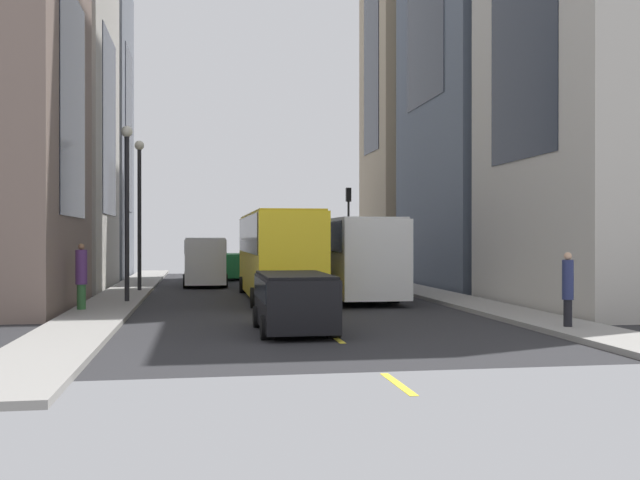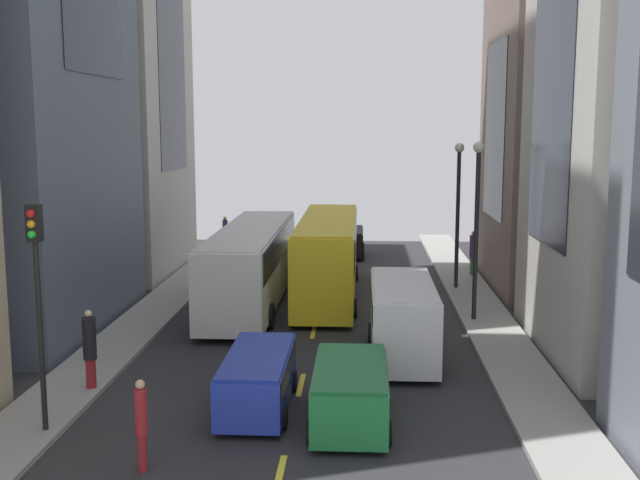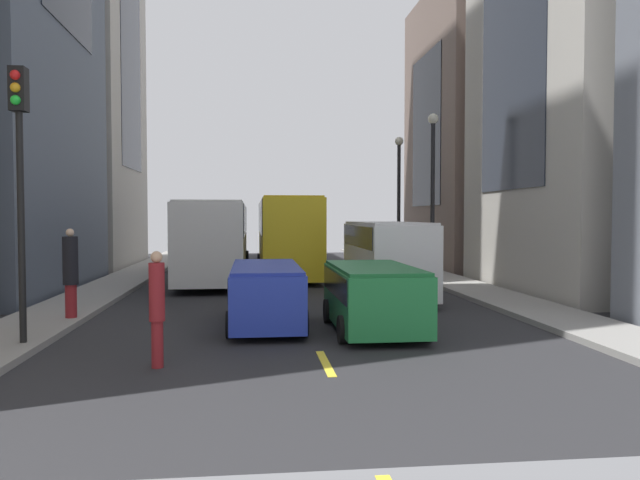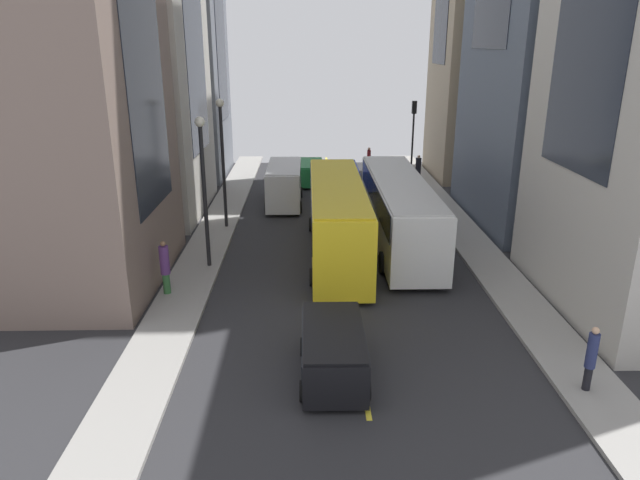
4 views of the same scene
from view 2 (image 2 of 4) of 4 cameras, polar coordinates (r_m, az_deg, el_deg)
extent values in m
plane|color=#28282B|center=(32.14, -0.14, -5.36)|extent=(39.60, 39.60, 0.00)
cube|color=gray|center=(33.19, -11.91, -4.96)|extent=(2.09, 44.00, 0.15)
cube|color=gray|center=(32.46, 11.91, -5.27)|extent=(2.09, 44.00, 0.15)
cube|color=yellow|center=(17.99, -3.00, -16.92)|extent=(0.16, 2.00, 0.01)
cube|color=yellow|center=(23.53, -1.41, -10.63)|extent=(0.16, 2.00, 0.01)
cube|color=yellow|center=(29.24, -0.48, -6.76)|extent=(0.16, 2.00, 0.01)
cube|color=yellow|center=(35.06, 0.14, -4.17)|extent=(0.16, 2.00, 0.01)
cube|color=yellow|center=(40.92, 0.58, -2.31)|extent=(0.16, 2.00, 0.01)
cube|color=yellow|center=(46.82, 0.91, -0.92)|extent=(0.16, 2.00, 0.01)
cube|color=yellow|center=(52.74, 1.17, 0.15)|extent=(0.16, 2.00, 0.01)
cube|color=#B7B2A8|center=(42.16, -15.42, 14.09)|extent=(6.59, 9.85, 24.01)
cube|color=#1E232D|center=(42.16, -15.42, 14.09)|extent=(6.65, 5.42, 13.21)
cube|color=#7A665B|center=(38.30, 18.43, 7.68)|extent=(7.54, 9.45, 14.86)
cube|color=#1E232D|center=(38.30, 18.43, 7.68)|extent=(7.61, 5.20, 8.17)
cube|color=silver|center=(33.35, -5.07, -1.76)|extent=(2.55, 12.97, 3.00)
cube|color=black|center=(33.21, -5.09, -0.32)|extent=(2.60, 11.93, 1.20)
cube|color=beige|center=(33.11, -5.11, 0.86)|extent=(2.45, 12.45, 0.08)
cylinder|color=black|center=(37.67, -5.95, -2.55)|extent=(0.46, 1.00, 1.00)
cylinder|color=black|center=(37.37, -2.39, -2.60)|extent=(0.46, 1.00, 1.00)
cylinder|color=black|center=(29.94, -8.37, -5.51)|extent=(0.46, 1.00, 1.00)
cylinder|color=black|center=(29.57, -3.89, -5.62)|extent=(0.46, 1.00, 1.00)
cube|color=yellow|center=(34.64, 0.58, -1.20)|extent=(2.45, 12.02, 3.30)
cube|color=black|center=(34.50, 0.59, 0.21)|extent=(2.50, 11.06, 1.48)
cube|color=gold|center=(34.39, 0.59, 1.58)|extent=(2.35, 11.54, 0.08)
cylinder|color=black|center=(38.63, -0.84, -2.40)|extent=(0.44, 0.76, 0.76)
cylinder|color=black|center=(38.54, 2.50, -2.44)|extent=(0.44, 0.76, 0.76)
cylinder|color=black|center=(31.37, -1.79, -5.00)|extent=(0.44, 0.76, 0.76)
cylinder|color=black|center=(31.26, 2.34, -5.05)|extent=(0.44, 0.76, 0.76)
cube|color=white|center=(25.81, 6.13, -5.82)|extent=(2.05, 5.80, 2.30)
cube|color=black|center=(25.63, 6.16, -4.19)|extent=(2.09, 5.33, 0.69)
cube|color=silver|center=(25.54, 6.17, -3.24)|extent=(1.97, 5.57, 0.08)
cylinder|color=black|center=(27.76, 3.95, -6.86)|extent=(0.37, 0.72, 0.72)
cylinder|color=black|center=(27.86, 7.86, -6.87)|extent=(0.37, 0.72, 0.72)
cylinder|color=black|center=(24.32, 4.06, -9.12)|extent=(0.37, 0.72, 0.72)
cylinder|color=black|center=(24.43, 8.55, -9.12)|extent=(0.37, 0.72, 0.72)
cube|color=black|center=(45.41, 2.00, -0.15)|extent=(1.86, 4.09, 1.36)
cube|color=black|center=(45.36, 2.00, 0.28)|extent=(1.90, 3.76, 0.57)
cube|color=black|center=(45.30, 2.00, 0.75)|extent=(1.79, 3.92, 0.08)
cylinder|color=black|center=(46.77, 0.98, -0.56)|extent=(0.34, 0.62, 0.62)
cylinder|color=black|center=(46.73, 3.08, -0.57)|extent=(0.34, 0.62, 0.62)
cylinder|color=black|center=(44.27, 0.85, -1.08)|extent=(0.34, 0.62, 0.62)
cylinder|color=black|center=(44.24, 3.07, -1.10)|extent=(0.34, 0.62, 0.62)
cube|color=#2338AD|center=(21.51, -4.62, -10.24)|extent=(1.71, 4.55, 1.30)
cube|color=black|center=(21.41, -4.63, -9.41)|extent=(1.74, 4.19, 0.55)
cube|color=navy|center=(21.30, -4.65, -8.48)|extent=(1.64, 4.37, 0.08)
cylinder|color=black|center=(23.11, -6.09, -10.24)|extent=(0.31, 0.62, 0.62)
cylinder|color=black|center=(22.92, -2.15, -10.36)|extent=(0.31, 0.62, 0.62)
cylinder|color=black|center=(20.50, -7.38, -12.77)|extent=(0.31, 0.62, 0.62)
cylinder|color=black|center=(20.28, -2.90, -12.95)|extent=(0.31, 0.62, 0.62)
cube|color=#1E7238|center=(20.38, 2.25, -11.25)|extent=(1.87, 4.20, 1.33)
cube|color=black|center=(20.27, 2.25, -10.35)|extent=(1.91, 3.86, 0.56)
cube|color=#1A612F|center=(20.15, 2.26, -9.36)|extent=(1.80, 4.03, 0.08)
cylinder|color=black|center=(21.81, -0.01, -11.36)|extent=(0.34, 0.62, 0.62)
cylinder|color=black|center=(21.79, 4.61, -11.41)|extent=(0.34, 0.62, 0.62)
cylinder|color=black|center=(19.39, -0.45, -13.98)|extent=(0.34, 0.62, 0.62)
cylinder|color=black|center=(19.36, 4.80, -14.04)|extent=(0.34, 0.62, 0.62)
cylinder|color=black|center=(47.28, -7.00, -0.26)|extent=(0.23, 0.23, 0.74)
cylinder|color=navy|center=(47.15, -7.02, 0.83)|extent=(0.31, 0.31, 1.09)
sphere|color=tan|center=(47.06, -7.04, 1.62)|extent=(0.21, 0.21, 0.21)
cylinder|color=maroon|center=(18.41, -12.98, -15.07)|extent=(0.21, 0.21, 0.86)
cylinder|color=maroon|center=(18.05, -13.08, -12.27)|extent=(0.29, 0.29, 1.07)
sphere|color=tan|center=(17.84, -13.15, -10.34)|extent=(0.21, 0.21, 0.21)
cylinder|color=#336B38|center=(39.88, 11.22, -1.93)|extent=(0.29, 0.29, 0.85)
cylinder|color=#593372|center=(39.71, 11.26, -0.50)|extent=(0.39, 0.39, 1.17)
sphere|color=#8C6647|center=(39.61, 11.29, 0.49)|extent=(0.22, 0.22, 0.22)
cylinder|color=maroon|center=(23.66, -16.56, -9.42)|extent=(0.29, 0.29, 0.86)
cylinder|color=black|center=(23.37, -16.67, -6.96)|extent=(0.39, 0.39, 1.25)
sphere|color=beige|center=(23.19, -16.74, -5.23)|extent=(0.21, 0.21, 0.21)
cylinder|color=black|center=(20.37, -19.94, -6.77)|extent=(0.14, 0.14, 4.78)
cube|color=black|center=(19.83, -20.36, 1.17)|extent=(0.32, 0.32, 0.90)
sphere|color=red|center=(19.64, -20.60, 1.83)|extent=(0.20, 0.20, 0.20)
sphere|color=orange|center=(19.67, -20.56, 1.10)|extent=(0.20, 0.20, 0.20)
sphere|color=green|center=(19.70, -20.52, 0.38)|extent=(0.20, 0.20, 0.20)
cylinder|color=black|center=(36.30, 10.12, 1.44)|extent=(0.18, 0.18, 6.33)
sphere|color=silver|center=(36.04, 10.26, 6.72)|extent=(0.44, 0.44, 0.44)
cylinder|color=black|center=(30.46, 11.46, 0.24)|extent=(0.18, 0.18, 6.53)
sphere|color=silver|center=(30.16, 11.66, 6.74)|extent=(0.44, 0.44, 0.44)
camera|label=1|loc=(64.86, 4.62, 4.01)|focal=41.07mm
camera|label=3|loc=(7.65, -26.73, -33.03)|focal=34.12mm
camera|label=4|loc=(60.39, 3.05, 10.56)|focal=32.17mm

